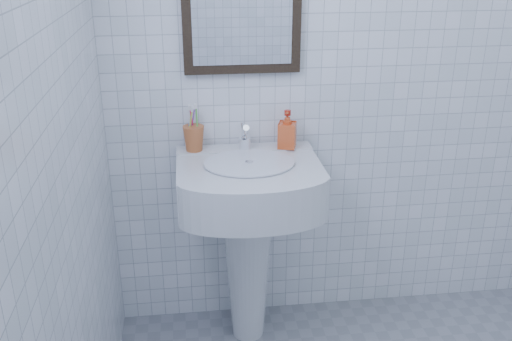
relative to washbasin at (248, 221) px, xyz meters
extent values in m
cube|color=white|center=(0.49, 0.21, 0.63)|extent=(2.20, 0.02, 2.50)
cube|color=white|center=(-0.61, -0.99, 0.63)|extent=(0.02, 2.40, 2.50)
cone|color=silver|center=(0.00, 0.03, -0.25)|extent=(0.24, 0.24, 0.75)
cube|color=silver|center=(0.00, -0.03, 0.20)|extent=(0.60, 0.43, 0.18)
cube|color=silver|center=(0.00, 0.14, 0.28)|extent=(0.60, 0.11, 0.03)
cylinder|color=white|center=(0.00, -0.06, 0.30)|extent=(0.38, 0.38, 0.01)
cylinder|color=white|center=(0.00, 0.11, 0.32)|extent=(0.05, 0.05, 0.05)
cylinder|color=white|center=(0.00, 0.10, 0.39)|extent=(0.03, 0.10, 0.08)
cylinder|color=white|center=(0.00, 0.13, 0.36)|extent=(0.03, 0.05, 0.10)
imported|color=red|center=(0.19, 0.12, 0.38)|extent=(0.10, 0.10, 0.17)
camera|label=1|loc=(-0.24, -2.23, 1.17)|focal=40.00mm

